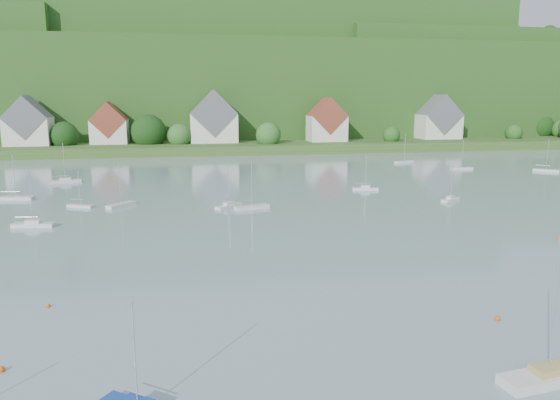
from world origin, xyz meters
name	(u,v)px	position (x,y,z in m)	size (l,w,h in m)	color
far_shore_strip	(199,144)	(0.00, 200.00, 1.50)	(600.00, 60.00, 3.00)	#2D4F1D
forested_ridge	(194,88)	(0.39, 268.57, 22.89)	(620.00, 181.22, 69.89)	#174315
village_building_0	(28,125)	(-55.00, 187.00, 9.51)	(14.00, 10.40, 16.00)	silver
village_building_1	(109,126)	(-30.00, 189.00, 8.75)	(12.00, 9.36, 14.00)	silver
village_building_2	(214,121)	(5.00, 188.00, 10.27)	(16.00, 11.44, 18.00)	silver
village_building_3	(327,123)	(45.00, 186.00, 9.43)	(13.00, 10.40, 15.50)	silver
village_building_4	(439,121)	(90.00, 190.00, 9.59)	(15.00, 10.40, 16.50)	silver
near_sailboat_2	(549,375)	(17.74, 30.67, 0.47)	(7.03, 2.83, 9.23)	silver
mooring_buoy_0	(2,371)	(-17.99, 38.53, 0.00)	(0.50, 0.50, 0.50)	#D84F0D
mooring_buoy_2	(497,320)	(20.12, 40.17, 0.00)	(0.51, 0.51, 0.51)	#D84F0D
mooring_buoy_3	(48,307)	(-17.63, 49.86, 0.00)	(0.39, 0.39, 0.39)	#D84F0D
far_sailboat_cluster	(216,185)	(1.03, 111.89, 0.37)	(184.88, 64.86, 8.71)	silver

